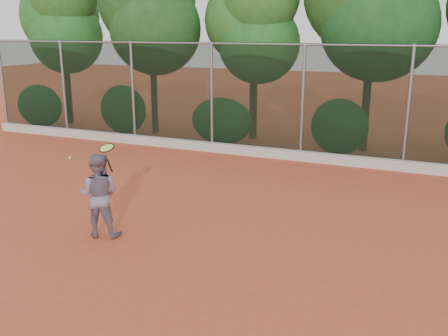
% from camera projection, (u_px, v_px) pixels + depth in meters
% --- Properties ---
extents(ground, '(80.00, 80.00, 0.00)m').
position_uv_depth(ground, '(203.00, 246.00, 9.25)').
color(ground, '#BF4D2D').
rests_on(ground, ground).
extents(concrete_curb, '(24.00, 0.20, 0.30)m').
position_uv_depth(concrete_curb, '(299.00, 156.00, 15.25)').
color(concrete_curb, beige).
rests_on(concrete_curb, ground).
extents(tennis_player, '(0.95, 0.83, 1.65)m').
position_uv_depth(tennis_player, '(99.00, 195.00, 9.53)').
color(tennis_player, slate).
rests_on(tennis_player, ground).
extents(chainlink_fence, '(24.09, 0.09, 3.50)m').
position_uv_depth(chainlink_fence, '(303.00, 99.00, 14.95)').
color(chainlink_fence, black).
rests_on(chainlink_fence, ground).
extents(foliage_backdrop, '(23.70, 3.63, 7.55)m').
position_uv_depth(foliage_backdrop, '(305.00, 13.00, 16.22)').
color(foliage_backdrop, '#3B2517').
rests_on(foliage_backdrop, ground).
extents(tennis_racket, '(0.31, 0.29, 0.56)m').
position_uv_depth(tennis_racket, '(107.00, 150.00, 9.16)').
color(tennis_racket, black).
rests_on(tennis_racket, ground).
extents(tennis_ball_in_flight, '(0.07, 0.07, 0.07)m').
position_uv_depth(tennis_ball_in_flight, '(70.00, 158.00, 9.98)').
color(tennis_ball_in_flight, yellow).
rests_on(tennis_ball_in_flight, ground).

